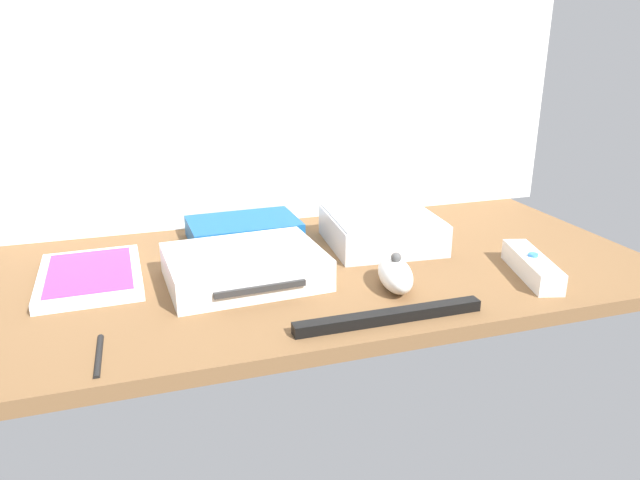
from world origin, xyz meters
TOP-DOWN VIEW (x-y plane):
  - ground_plane at (0.00, 0.00)cm, footprint 100.00×48.00cm
  - back_wall at (0.00, 24.60)cm, footprint 110.00×1.20cm
  - game_console at (-11.85, -2.54)cm, footprint 21.92×17.46cm
  - mini_computer at (12.41, 5.77)cm, footprint 18.22×18.22cm
  - game_case at (-32.48, 4.23)cm, footprint 14.07×19.34cm
  - network_router at (-8.61, 15.23)cm, footprint 18.39×12.83cm
  - remote_wand at (27.52, -13.18)cm, footprint 7.41×15.22cm
  - remote_nunchuk at (7.15, -11.10)cm, footprint 6.53×10.73cm
  - sensor_bar at (2.30, -20.07)cm, footprint 24.01×1.91cm
  - stylus_pen at (-30.76, -17.95)cm, footprint 0.85×9.01cm

SIDE VIEW (x-z plane):
  - ground_plane at x=0.00cm, z-range -2.00..0.00cm
  - stylus_pen at x=-30.76cm, z-range 0.00..0.70cm
  - sensor_bar at x=2.30cm, z-range 0.00..1.40cm
  - game_case at x=-32.48cm, z-range -0.02..1.54cm
  - remote_wand at x=27.52cm, z-range -0.19..3.21cm
  - network_router at x=-8.61cm, z-range 0.00..3.40cm
  - remote_nunchuk at x=7.15cm, z-range -0.51..4.59cm
  - game_console at x=-11.85cm, z-range 0.00..4.40cm
  - mini_computer at x=12.41cm, z-range -0.01..5.29cm
  - back_wall at x=0.00cm, z-range 0.00..64.00cm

